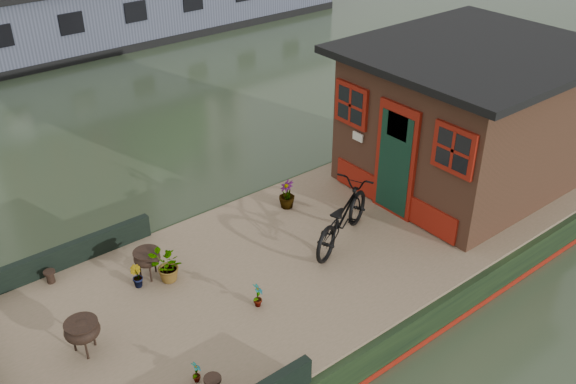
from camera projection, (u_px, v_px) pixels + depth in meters
ground at (370, 253)px, 10.68m from camera, size 120.00×120.00×0.00m
houseboat_hull at (310, 271)px, 9.82m from camera, size 14.01×4.02×0.60m
houseboat_deck at (373, 222)px, 10.36m from camera, size 11.80×3.80×0.05m
bow_bulwark at (69, 355)px, 7.53m from camera, size 3.00×4.00×0.35m
cabin at (469, 116)px, 10.90m from camera, size 4.00×3.50×2.42m
bicycle at (342, 216)px, 9.62m from camera, size 1.80×1.21×0.90m
potted_plant_a at (258, 295)px, 8.45m from camera, size 0.22×0.24×0.37m
potted_plant_b at (137, 276)px, 8.83m from camera, size 0.20×0.22×0.33m
potted_plant_c at (167, 267)px, 8.88m from camera, size 0.53×0.49×0.49m
potted_plant_d at (287, 194)px, 10.58m from camera, size 0.33×0.33×0.49m
potted_plant_e at (196, 372)px, 7.34m from camera, size 0.16×0.19×0.30m
brazier_front at (84, 337)px, 7.71m from camera, size 0.55×0.55×0.46m
brazier_rear at (148, 264)px, 8.99m from camera, size 0.45×0.45×0.43m
bollard_port at (50, 277)px, 8.94m from camera, size 0.16×0.16×0.19m
far_houseboat at (46, 16)px, 19.58m from camera, size 20.40×4.40×2.11m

